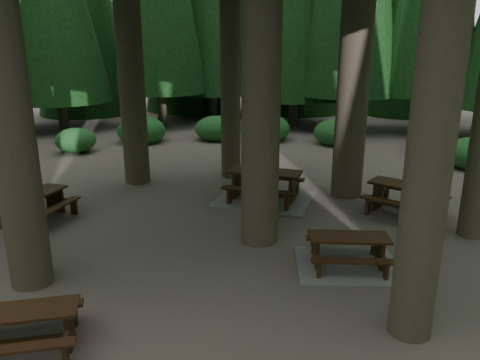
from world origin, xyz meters
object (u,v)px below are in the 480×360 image
(picnic_table_e, at_px, (24,323))
(picnic_table_d, at_px, (406,195))
(picnic_table_b, at_px, (37,203))
(picnic_table_c, at_px, (264,190))
(picnic_table_a, at_px, (348,257))

(picnic_table_e, bearing_deg, picnic_table_d, 24.92)
(picnic_table_e, bearing_deg, picnic_table_b, 98.80)
(picnic_table_c, height_order, picnic_table_e, picnic_table_c)
(picnic_table_a, xyz_separation_m, picnic_table_e, (-4.32, -4.12, 0.22))
(picnic_table_a, xyz_separation_m, picnic_table_d, (1.18, 3.54, 0.32))
(picnic_table_c, distance_m, picnic_table_d, 3.85)
(picnic_table_a, relative_size, picnic_table_b, 1.39)
(picnic_table_b, height_order, picnic_table_d, picnic_table_d)
(picnic_table_b, relative_size, picnic_table_e, 0.88)
(picnic_table_b, xyz_separation_m, picnic_table_d, (8.92, 3.32, 0.06))
(picnic_table_b, xyz_separation_m, picnic_table_e, (3.42, -4.35, -0.04))
(picnic_table_a, xyz_separation_m, picnic_table_c, (-2.66, 3.49, 0.10))
(picnic_table_a, height_order, picnic_table_e, picnic_table_a)
(picnic_table_c, bearing_deg, picnic_table_e, -101.67)
(picnic_table_b, bearing_deg, picnic_table_d, -70.77)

